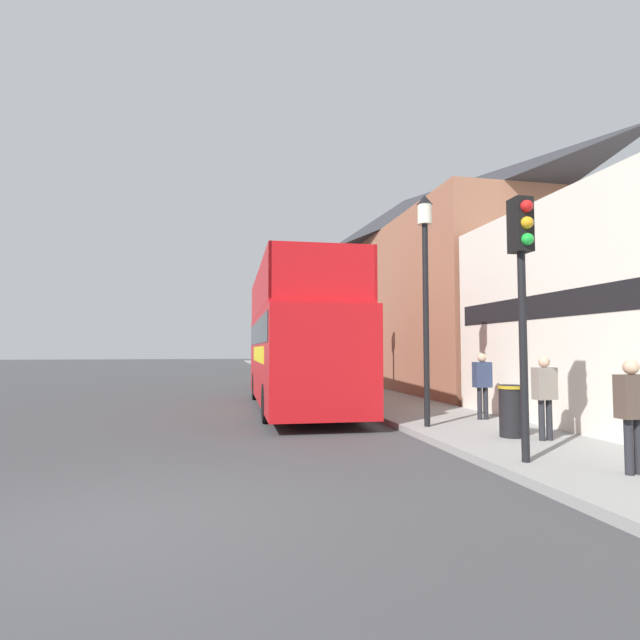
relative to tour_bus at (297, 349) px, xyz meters
name	(u,v)px	position (x,y,z in m)	size (l,w,h in m)	color
ground_plane	(197,385)	(-3.45, 10.98, -1.86)	(144.00, 144.00, 0.00)	#3D3D3F
sidewalk	(335,386)	(3.12, 7.98, -1.79)	(3.04, 108.00, 0.14)	gray
brick_terrace_rear	(405,291)	(7.64, 10.27, 3.20)	(6.00, 23.58, 10.13)	#9E664C
tour_bus	(297,349)	(0.00, 0.00, 0.00)	(2.77, 9.91, 4.25)	red
parked_car_ahead_of_bus	(278,373)	(0.47, 8.72, -1.17)	(1.82, 3.99, 1.47)	maroon
pedestrian_nearest	(632,405)	(3.11, -9.68, -0.78)	(0.41, 0.22, 1.56)	#232328
pedestrian_second	(545,390)	(3.57, -7.18, -0.78)	(0.41, 0.23, 1.57)	#232328
pedestrian_third	(482,379)	(3.88, -4.38, -0.76)	(0.42, 0.23, 1.60)	#232328
traffic_signal	(522,268)	(2.13, -8.72, 1.23)	(0.28, 0.42, 4.04)	black
lamp_post_nearest	(425,267)	(2.11, -5.14, 1.82)	(0.35, 0.35, 5.19)	black
lamp_post_second	(346,299)	(2.09, 1.94, 1.81)	(0.35, 0.35, 5.17)	black
lamp_post_third	(308,319)	(1.97, 9.01, 1.49)	(0.35, 0.35, 4.65)	black
litter_bin	(511,409)	(3.15, -6.72, -1.19)	(0.48, 0.48, 1.00)	black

